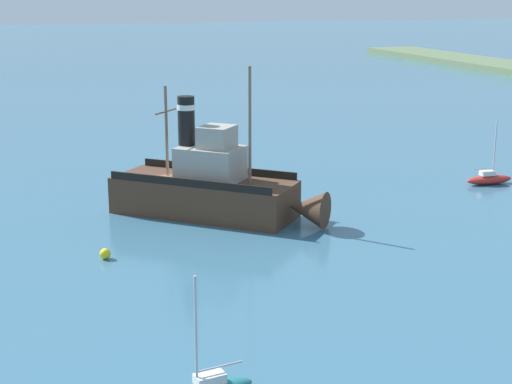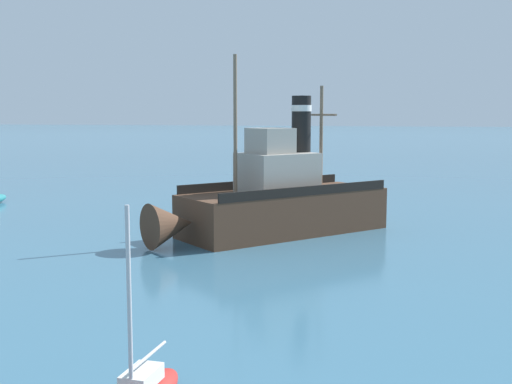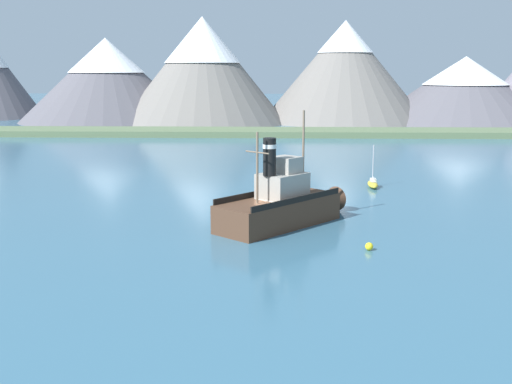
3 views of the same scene
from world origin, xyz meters
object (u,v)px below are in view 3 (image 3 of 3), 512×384
at_px(old_tugboat, 283,204).
at_px(sailboat_red, 268,177).
at_px(sailboat_yellow, 373,184).
at_px(mooring_buoy, 369,246).

bearing_deg(old_tugboat, sailboat_red, 94.10).
bearing_deg(sailboat_red, sailboat_yellow, -18.11).
xyz_separation_m(sailboat_yellow, sailboat_red, (-12.15, 3.97, 0.00)).
distance_m(old_tugboat, sailboat_yellow, 21.25).
relative_size(old_tugboat, mooring_buoy, 21.37).
xyz_separation_m(old_tugboat, sailboat_red, (-1.60, 22.37, -1.40)).
bearing_deg(mooring_buoy, sailboat_red, 104.85).
bearing_deg(sailboat_red, old_tugboat, -85.90).
bearing_deg(sailboat_red, mooring_buoy, -75.15).
relative_size(old_tugboat, sailboat_red, 2.66).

